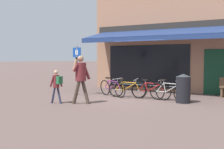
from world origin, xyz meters
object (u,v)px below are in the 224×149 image
Objects in this scene: bicycle_red at (151,90)px; bicycle_silver at (169,91)px; bicycle_purple at (112,88)px; pedestrian_adult at (81,74)px; pedestrian_child at (57,82)px; litter_bin at (183,88)px; bicycle_orange at (127,89)px; parking_sign at (77,65)px.

bicycle_red is 0.83m from bicycle_silver.
pedestrian_adult is at bearing -68.52° from bicycle_purple.
bicycle_silver is 1.41× the size of pedestrian_child.
litter_bin is at bearing -139.98° from pedestrian_child.
bicycle_orange is at bearing -167.99° from bicycle_red.
parking_sign is (-0.79, 2.17, 0.58)m from pedestrian_child.
bicycle_purple is 0.94× the size of pedestrian_adult.
bicycle_purple is 1.34× the size of pedestrian_child.
litter_bin is 0.50× the size of parking_sign.
bicycle_silver is 3.54m from pedestrian_adult.
bicycle_purple is 2.38m from pedestrian_adult.
pedestrian_child is 1.14× the size of litter_bin.
bicycle_silver is at bearing 8.42° from parking_sign.
bicycle_red is 1.62× the size of litter_bin.
bicycle_purple is at bearing -99.49° from pedestrian_child.
pedestrian_child is at bearing 23.91° from pedestrian_adult.
bicycle_orange is 1.02m from bicycle_red.
bicycle_purple is 1.78m from bicycle_red.
pedestrian_child is at bearing -85.45° from bicycle_purple.
bicycle_red is at bearing 11.93° from parking_sign.
bicycle_purple is 2.60m from bicycle_silver.
bicycle_purple is 2.83m from pedestrian_child.
bicycle_red is (1.77, 0.18, -0.01)m from bicycle_purple.
pedestrian_child is at bearing -130.63° from bicycle_red.
bicycle_silver is at bearing 22.30° from bicycle_purple.
bicycle_red is 1.00× the size of bicycle_silver.
litter_bin is at bearing -3.57° from bicycle_silver.
bicycle_purple is 0.95× the size of bicycle_silver.
pedestrian_child is 0.57× the size of parking_sign.
bicycle_red is at bearing -125.10° from pedestrian_child.
parking_sign is (-2.32, -0.50, 1.00)m from bicycle_orange.
litter_bin reaches higher than bicycle_silver.
pedestrian_adult is (-1.72, -2.44, 0.74)m from bicycle_red.
pedestrian_adult is at bearing -145.76° from pedestrian_child.
pedestrian_child is at bearing -69.93° from parking_sign.
bicycle_red is at bearing 4.01° from bicycle_orange.
parking_sign is (-4.76, -0.48, 0.82)m from litter_bin.
parking_sign reaches higher than bicycle_purple.
parking_sign reaches higher than bicycle_silver.
bicycle_orange is 1.83m from bicycle_silver.
bicycle_silver is 0.65m from litter_bin.
pedestrian_child is (-3.35, -2.79, 0.41)m from bicycle_silver.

